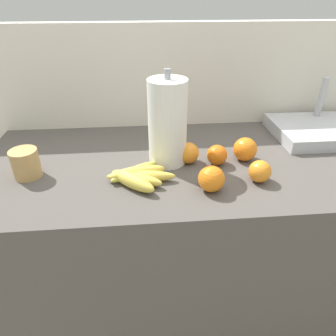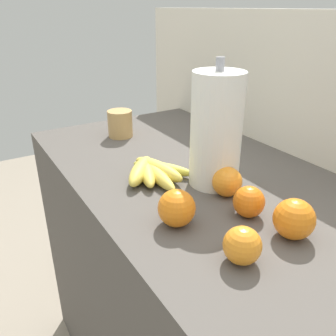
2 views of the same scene
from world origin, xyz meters
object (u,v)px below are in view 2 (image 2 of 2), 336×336
Objects in this scene: orange_back_left at (249,202)px; orange_right at (242,245)px; paper_towel_roll at (216,130)px; orange_back_right at (227,182)px; orange_center at (294,219)px; banana_bunch at (152,171)px; mug at (120,124)px; orange_far_right at (177,208)px.

orange_back_left and orange_right have the same top height.
orange_back_right is at bearing -11.76° from paper_towel_roll.
banana_bunch is at bearing -163.86° from orange_center.
banana_bunch is 3.12× the size of orange_back_left.
orange_back_right is at bearing 4.60° from mug.
orange_far_right is at bearing -132.00° from orange_center.
banana_bunch is 0.37m from orange_right.
banana_bunch is 0.20m from paper_towel_roll.
orange_back_left is 0.95× the size of orange_back_right.
orange_center is 0.26× the size of paper_towel_roll.
mug is (-0.51, -0.04, 0.01)m from orange_back_right.
paper_towel_roll reaches higher than mug.
orange_back_left is (0.26, 0.09, 0.01)m from banana_bunch.
mug is (-0.55, 0.13, 0.01)m from orange_far_right.
orange_back_right is at bearing 146.13° from orange_right.
orange_far_right is 0.23m from orange_center.
orange_center is at bearing 91.73° from orange_right.
orange_far_right is at bearing -12.85° from mug.
orange_back_left is 0.75× the size of mug.
orange_right is at bearing -7.37° from mug.
orange_center is 0.13m from orange_right.
orange_far_right is 1.14× the size of orange_back_left.
orange_far_right is at bearing -108.99° from orange_back_left.
banana_bunch is 2.98× the size of orange_back_right.
orange_back_left is 1.00× the size of orange_right.
mug is (-0.33, 0.06, 0.03)m from banana_bunch.
orange_center is 1.13× the size of orange_back_right.
orange_center is (0.15, 0.17, 0.00)m from orange_far_right.
orange_back_left is at bearing 132.66° from orange_right.
orange_center is 0.28m from paper_towel_roll.
mug is at bearing -175.40° from orange_back_right.
orange_back_right is at bearing 168.42° from orange_back_left.
banana_bunch is at bearing -10.72° from mug.
orange_far_right reaches higher than banana_bunch.
orange_far_right is 0.16m from orange_right.
paper_towel_roll reaches higher than banana_bunch.
orange_far_right is 0.16m from orange_back_left.
orange_back_right is (-0.04, 0.17, -0.00)m from orange_far_right.
orange_back_left is at bearing 17.87° from banana_bunch.
banana_bunch is 0.38m from orange_center.
paper_towel_roll is at bearing 48.60° from banana_bunch.
mug reaches higher than orange_back_left.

